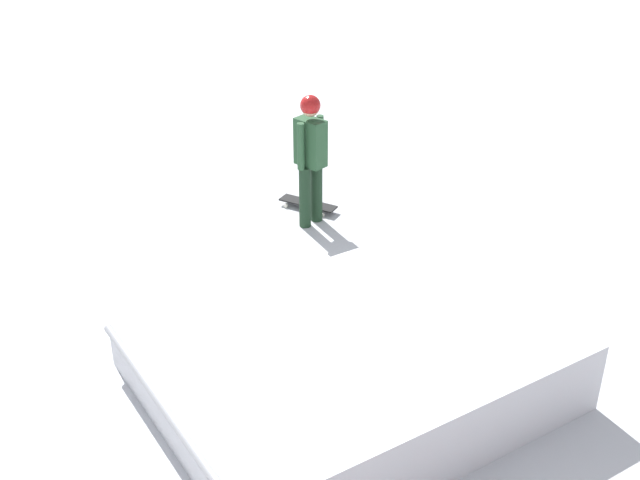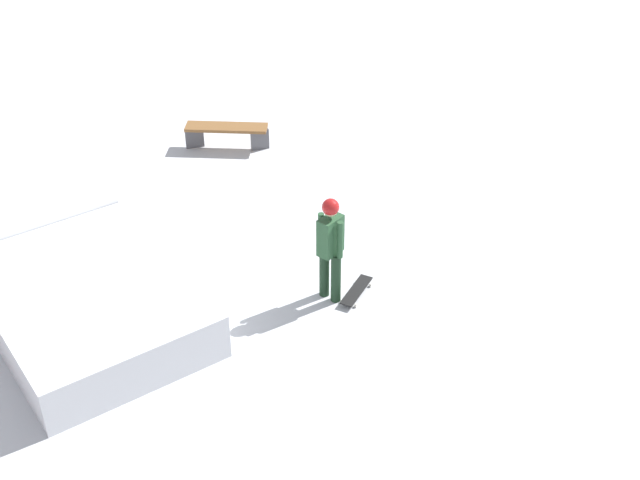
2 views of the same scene
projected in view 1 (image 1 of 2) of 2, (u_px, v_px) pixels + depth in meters
The scene contains 4 objects.
ground_plane at pixel (278, 408), 7.53m from camera, with size 60.00×60.00×0.00m, color #B7BABF.
skate_ramp at pixel (309, 390), 7.27m from camera, with size 5.94×4.15×0.74m.
skater at pixel (311, 151), 10.21m from camera, with size 0.39×0.44×1.73m.
skateboard at pixel (308, 204), 11.02m from camera, with size 0.72×0.69×0.09m.
Camera 1 is at (1.06, 5.75, 5.01)m, focal length 46.34 mm.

